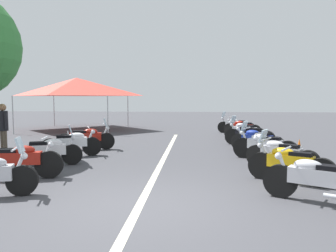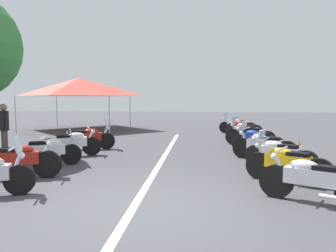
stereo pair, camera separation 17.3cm
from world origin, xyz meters
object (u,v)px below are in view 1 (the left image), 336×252
motorcycle_left_row_1 (17,160)px  motorcycle_right_row_0 (317,179)px  motorcycle_right_row_5 (249,134)px  motorcycle_right_row_8 (236,125)px  motorcycle_right_row_6 (244,131)px  traffic_cone_0 (299,148)px  motorcycle_left_row_4 (87,138)px  motorcycle_right_row_3 (264,145)px  event_tent (77,87)px  motorcycle_left_row_3 (72,143)px  bystander_1 (3,126)px  motorcycle_right_row_4 (256,140)px  motorcycle_left_row_2 (48,150)px  motorcycle_right_row_7 (242,128)px  motorcycle_right_row_2 (280,154)px  motorcycle_right_row_1 (289,163)px

motorcycle_left_row_1 → motorcycle_right_row_0: size_ratio=1.19×
motorcycle_right_row_5 → motorcycle_right_row_8: size_ratio=0.96×
motorcycle_right_row_6 → traffic_cone_0: size_ratio=2.81×
motorcycle_left_row_4 → motorcycle_right_row_8: same height
motorcycle_right_row_3 → event_tent: (9.19, 9.46, 2.17)m
motorcycle_left_row_3 → event_tent: 9.86m
bystander_1 → motorcycle_left_row_4: bearing=-17.1°
motorcycle_left_row_4 → motorcycle_right_row_0: (-5.91, -6.40, -0.00)m
motorcycle_right_row_4 → bystander_1: (-1.63, 8.63, 0.60)m
motorcycle_left_row_1 → motorcycle_left_row_2: motorcycle_left_row_2 is taller
motorcycle_right_row_5 → motorcycle_right_row_7: size_ratio=1.10×
motorcycle_right_row_4 → motorcycle_right_row_8: motorcycle_right_row_8 is taller
motorcycle_right_row_2 → motorcycle_right_row_5: 4.57m
motorcycle_right_row_5 → motorcycle_left_row_4: bearing=44.5°
motorcycle_left_row_1 → motorcycle_right_row_5: size_ratio=1.14×
motorcycle_right_row_3 → motorcycle_right_row_4: (1.51, -0.04, -0.02)m
traffic_cone_0 → event_tent: event_tent is taller
motorcycle_left_row_2 → motorcycle_right_row_5: bearing=12.5°
motorcycle_left_row_1 → motorcycle_right_row_8: motorcycle_right_row_8 is taller
motorcycle_right_row_2 → motorcycle_right_row_6: bearing=-51.1°
motorcycle_right_row_3 → motorcycle_left_row_3: bearing=27.4°
motorcycle_right_row_7 → motorcycle_right_row_1: bearing=125.6°
motorcycle_right_row_8 → motorcycle_right_row_1: bearing=116.7°
bystander_1 → motorcycle_right_row_6: bearing=-24.8°
motorcycle_right_row_2 → event_tent: (10.65, 9.61, 2.19)m
motorcycle_left_row_4 → event_tent: event_tent is taller
motorcycle_left_row_2 → traffic_cone_0: bearing=-7.5°
bystander_1 → motorcycle_left_row_3: bearing=-48.5°
motorcycle_left_row_4 → motorcycle_right_row_5: bearing=2.0°
motorcycle_right_row_6 → event_tent: bearing=15.0°
motorcycle_right_row_7 → motorcycle_right_row_8: bearing=-49.7°
motorcycle_right_row_3 → motorcycle_right_row_5: size_ratio=1.00×
motorcycle_left_row_2 → motorcycle_right_row_7: size_ratio=1.09×
motorcycle_right_row_7 → traffic_cone_0: 5.65m
motorcycle_right_row_0 → motorcycle_right_row_4: bearing=-59.7°
motorcycle_right_row_5 → motorcycle_right_row_6: motorcycle_right_row_5 is taller
motorcycle_left_row_4 → motorcycle_right_row_1: size_ratio=1.19×
motorcycle_left_row_3 → traffic_cone_0: 7.64m
motorcycle_left_row_1 → motorcycle_right_row_1: motorcycle_right_row_1 is taller
motorcycle_right_row_1 → motorcycle_left_row_1: bearing=32.0°
motorcycle_left_row_3 → motorcycle_left_row_4: motorcycle_left_row_4 is taller
motorcycle_left_row_4 → motorcycle_right_row_1: (-4.41, -6.32, 0.01)m
event_tent → motorcycle_right_row_3: bearing=-134.2°
motorcycle_left_row_4 → traffic_cone_0: bearing=-18.6°
motorcycle_right_row_3 → motorcycle_right_row_6: size_ratio=1.10×
motorcycle_right_row_7 → motorcycle_right_row_4: bearing=125.2°
motorcycle_right_row_2 → traffic_cone_0: motorcycle_right_row_2 is taller
motorcycle_right_row_0 → event_tent: (13.51, 9.55, 2.19)m
motorcycle_left_row_2 → motorcycle_right_row_1: bearing=-34.7°
motorcycle_right_row_0 → bystander_1: 9.67m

